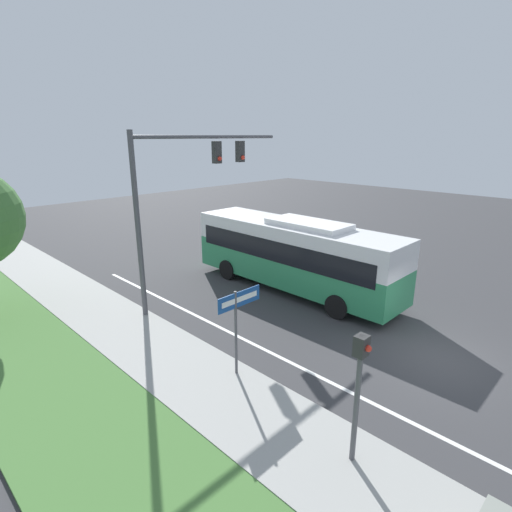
# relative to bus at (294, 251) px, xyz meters

# --- Properties ---
(ground_plane) EXTENTS (80.00, 80.00, 0.00)m
(ground_plane) POSITION_rel_bus_xyz_m (-1.30, -7.09, -1.83)
(ground_plane) COLOR #38383A
(sidewalk) EXTENTS (2.80, 80.00, 0.12)m
(sidewalk) POSITION_rel_bus_xyz_m (-7.50, -7.09, -1.77)
(sidewalk) COLOR #9E9E99
(sidewalk) RESTS_ON ground_plane
(lane_divider_near) EXTENTS (0.14, 30.00, 0.01)m
(lane_divider_near) POSITION_rel_bus_xyz_m (-4.90, -7.09, -1.83)
(lane_divider_near) COLOR silver
(lane_divider_near) RESTS_ON ground_plane
(bus) EXTENTS (2.64, 10.29, 3.33)m
(bus) POSITION_rel_bus_xyz_m (0.00, 0.00, 0.00)
(bus) COLOR #2D8956
(bus) RESTS_ON ground_plane
(signal_gantry) EXTENTS (7.36, 0.41, 7.04)m
(signal_gantry) POSITION_rel_bus_xyz_m (-4.17, 2.25, 3.23)
(signal_gantry) COLOR #4C4C51
(signal_gantry) RESTS_ON ground_plane
(pedestrian_signal) EXTENTS (0.28, 0.34, 3.09)m
(pedestrian_signal) POSITION_rel_bus_xyz_m (-7.06, -7.48, 0.27)
(pedestrian_signal) COLOR #4C4C51
(pedestrian_signal) RESTS_ON ground_plane
(street_sign) EXTENTS (1.58, 0.08, 2.70)m
(street_sign) POSITION_rel_bus_xyz_m (-6.50, -3.29, 0.13)
(street_sign) COLOR #4C4C51
(street_sign) RESTS_ON ground_plane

